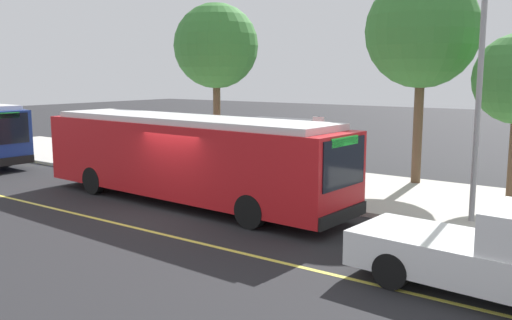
% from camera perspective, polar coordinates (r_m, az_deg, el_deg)
% --- Properties ---
extents(ground_plane, '(120.00, 120.00, 0.00)m').
position_cam_1_polar(ground_plane, '(17.97, -7.99, -5.22)').
color(ground_plane, '#232326').
extents(sidewalk_curb, '(44.00, 6.40, 0.15)m').
position_cam_1_polar(sidewalk_curb, '(22.55, 2.63, -2.07)').
color(sidewalk_curb, '#B7B2A8').
rests_on(sidewalk_curb, ground_plane).
extents(lane_stripe_center, '(36.00, 0.14, 0.01)m').
position_cam_1_polar(lane_stripe_center, '(16.52, -13.32, -6.62)').
color(lane_stripe_center, '#E0D64C').
rests_on(lane_stripe_center, ground_plane).
extents(transit_bus_main, '(12.35, 3.13, 2.95)m').
position_cam_1_polar(transit_bus_main, '(18.77, -7.26, 0.43)').
color(transit_bus_main, red).
rests_on(transit_bus_main, ground_plane).
extents(pickup_truck, '(5.51, 2.33, 1.85)m').
position_cam_1_polar(pickup_truck, '(11.83, 24.10, -9.08)').
color(pickup_truck, white).
rests_on(pickup_truck, ground_plane).
extents(bus_shelter, '(2.90, 1.60, 2.48)m').
position_cam_1_polar(bus_shelter, '(21.81, 2.19, 2.46)').
color(bus_shelter, '#333338').
rests_on(bus_shelter, sidewalk_curb).
extents(waiting_bench, '(1.60, 0.48, 0.95)m').
position_cam_1_polar(waiting_bench, '(21.84, 3.42, -0.95)').
color(waiting_bench, brown).
rests_on(waiting_bench, sidewalk_curb).
extents(route_sign_post, '(0.44, 0.08, 2.80)m').
position_cam_1_polar(route_sign_post, '(18.80, 6.47, 1.50)').
color(route_sign_post, '#333338').
rests_on(route_sign_post, sidewalk_curb).
extents(street_tree_near_shelter, '(4.28, 4.28, 7.95)m').
position_cam_1_polar(street_tree_near_shelter, '(22.19, 16.83, 12.58)').
color(street_tree_near_shelter, brown).
rests_on(street_tree_near_shelter, sidewalk_curb).
extents(street_tree_upstreet, '(4.10, 4.10, 7.62)m').
position_cam_1_polar(street_tree_upstreet, '(27.33, -4.15, 11.65)').
color(street_tree_upstreet, brown).
rests_on(street_tree_upstreet, sidewalk_curb).
extents(utility_pole, '(0.16, 0.16, 6.40)m').
position_cam_1_polar(utility_pole, '(16.71, 22.00, 4.81)').
color(utility_pole, gray).
rests_on(utility_pole, sidewalk_curb).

